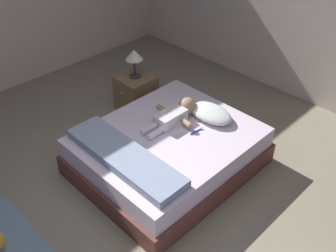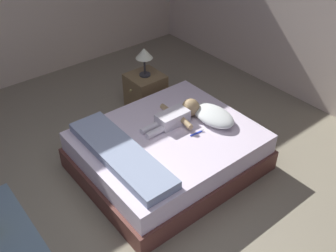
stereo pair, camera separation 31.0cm
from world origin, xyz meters
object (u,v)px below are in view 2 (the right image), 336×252
object	(u,v)px
bed	(168,151)
baby	(178,115)
pillow	(214,116)
nightstand	(146,92)
lamp	(144,55)
toothbrush	(197,133)

from	to	relation	value
bed	baby	size ratio (longest dim) A/B	2.48
pillow	baby	size ratio (longest dim) A/B	0.71
pillow	nightstand	bearing A→B (deg)	-178.67
baby	lamp	world-z (taller)	lamp
baby	lamp	xyz separation A→B (m)	(-0.93, 0.26, 0.23)
lamp	bed	bearing A→B (deg)	-24.75
baby	lamp	distance (m)	0.99
bed	lamp	size ratio (longest dim) A/B	4.85
pillow	baby	xyz separation A→B (m)	(-0.22, -0.29, 0.01)
bed	toothbrush	size ratio (longest dim) A/B	10.81
pillow	lamp	bearing A→B (deg)	-178.67
toothbrush	lamp	size ratio (longest dim) A/B	0.45
lamp	nightstand	bearing A→B (deg)	-90.00
bed	lamp	world-z (taller)	lamp
pillow	nightstand	size ratio (longest dim) A/B	1.05
bed	toothbrush	distance (m)	0.37
baby	nightstand	bearing A→B (deg)	164.21
pillow	lamp	xyz separation A→B (m)	(-1.15, -0.03, 0.24)
baby	bed	bearing A→B (deg)	-62.39
lamp	toothbrush	bearing A→B (deg)	-11.54
pillow	lamp	distance (m)	1.18
pillow	baby	world-z (taller)	baby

